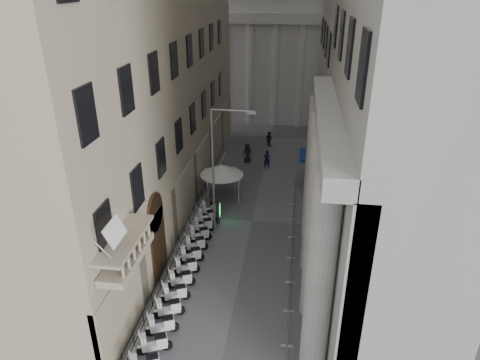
# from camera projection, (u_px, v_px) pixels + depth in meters

# --- Properties ---
(iron_fence) EXTENTS (0.30, 28.00, 1.40)m
(iron_fence) POSITION_uv_depth(u_px,v_px,m) (193.00, 225.00, 31.85)
(iron_fence) COLOR black
(iron_fence) RESTS_ON ground
(blue_awning) EXTENTS (1.60, 3.00, 3.00)m
(blue_awning) POSITION_uv_depth(u_px,v_px,m) (307.00, 185.00, 37.98)
(blue_awning) COLOR navy
(blue_awning) RESTS_ON ground
(scooter_1) EXTENTS (1.51, 1.07, 1.50)m
(scooter_1) POSITION_uv_depth(u_px,v_px,m) (156.00, 352.00, 21.01)
(scooter_1) COLOR silver
(scooter_1) RESTS_ON ground
(scooter_2) EXTENTS (1.51, 1.07, 1.50)m
(scooter_2) POSITION_uv_depth(u_px,v_px,m) (163.00, 333.00, 22.13)
(scooter_2) COLOR silver
(scooter_2) RESTS_ON ground
(scooter_3) EXTENTS (1.51, 1.07, 1.50)m
(scooter_3) POSITION_uv_depth(u_px,v_px,m) (170.00, 316.00, 23.24)
(scooter_3) COLOR silver
(scooter_3) RESTS_ON ground
(scooter_4) EXTENTS (1.51, 1.07, 1.50)m
(scooter_4) POSITION_uv_depth(u_px,v_px,m) (176.00, 301.00, 24.35)
(scooter_4) COLOR silver
(scooter_4) RESTS_ON ground
(scooter_5) EXTENTS (1.51, 1.07, 1.50)m
(scooter_5) POSITION_uv_depth(u_px,v_px,m) (182.00, 287.00, 25.47)
(scooter_5) COLOR silver
(scooter_5) RESTS_ON ground
(scooter_6) EXTENTS (1.51, 1.07, 1.50)m
(scooter_6) POSITION_uv_depth(u_px,v_px,m) (187.00, 274.00, 26.58)
(scooter_6) COLOR silver
(scooter_6) RESTS_ON ground
(scooter_7) EXTENTS (1.51, 1.07, 1.50)m
(scooter_7) POSITION_uv_depth(u_px,v_px,m) (192.00, 262.00, 27.69)
(scooter_7) COLOR silver
(scooter_7) RESTS_ON ground
(scooter_8) EXTENTS (1.51, 1.07, 1.50)m
(scooter_8) POSITION_uv_depth(u_px,v_px,m) (196.00, 251.00, 28.80)
(scooter_8) COLOR silver
(scooter_8) RESTS_ON ground
(scooter_9) EXTENTS (1.51, 1.07, 1.50)m
(scooter_9) POSITION_uv_depth(u_px,v_px,m) (200.00, 241.00, 29.92)
(scooter_9) COLOR silver
(scooter_9) RESTS_ON ground
(scooter_10) EXTENTS (1.51, 1.07, 1.50)m
(scooter_10) POSITION_uv_depth(u_px,v_px,m) (204.00, 232.00, 31.03)
(scooter_10) COLOR silver
(scooter_10) RESTS_ON ground
(scooter_11) EXTENTS (1.51, 1.07, 1.50)m
(scooter_11) POSITION_uv_depth(u_px,v_px,m) (207.00, 223.00, 32.14)
(scooter_11) COLOR silver
(scooter_11) RESTS_ON ground
(scooter_12) EXTENTS (1.51, 1.07, 1.50)m
(scooter_12) POSITION_uv_depth(u_px,v_px,m) (210.00, 215.00, 33.26)
(scooter_12) COLOR silver
(scooter_12) RESTS_ON ground
(barrier_1) EXTENTS (0.60, 2.40, 1.10)m
(barrier_1) POSITION_uv_depth(u_px,v_px,m) (288.00, 328.00, 22.47)
(barrier_1) COLOR #A3A5AA
(barrier_1) RESTS_ON ground
(barrier_2) EXTENTS (0.60, 2.40, 1.10)m
(barrier_2) POSITION_uv_depth(u_px,v_px,m) (289.00, 296.00, 24.71)
(barrier_2) COLOR #A3A5AA
(barrier_2) RESTS_ON ground
(barrier_3) EXTENTS (0.60, 2.40, 1.10)m
(barrier_3) POSITION_uv_depth(u_px,v_px,m) (291.00, 270.00, 26.95)
(barrier_3) COLOR #A3A5AA
(barrier_3) RESTS_ON ground
(barrier_4) EXTENTS (0.60, 2.40, 1.10)m
(barrier_4) POSITION_uv_depth(u_px,v_px,m) (292.00, 248.00, 29.19)
(barrier_4) COLOR #A3A5AA
(barrier_4) RESTS_ON ground
(barrier_5) EXTENTS (0.60, 2.40, 1.10)m
(barrier_5) POSITION_uv_depth(u_px,v_px,m) (293.00, 228.00, 31.43)
(barrier_5) COLOR #A3A5AA
(barrier_5) RESTS_ON ground
(barrier_6) EXTENTS (0.60, 2.40, 1.10)m
(barrier_6) POSITION_uv_depth(u_px,v_px,m) (293.00, 212.00, 33.67)
(barrier_6) COLOR #A3A5AA
(barrier_6) RESTS_ON ground
(barrier_7) EXTENTS (0.60, 2.40, 1.10)m
(barrier_7) POSITION_uv_depth(u_px,v_px,m) (294.00, 197.00, 35.91)
(barrier_7) COLOR #A3A5AA
(barrier_7) RESTS_ON ground
(barrier_8) EXTENTS (0.60, 2.40, 1.10)m
(barrier_8) POSITION_uv_depth(u_px,v_px,m) (295.00, 184.00, 38.15)
(barrier_8) COLOR #A3A5AA
(barrier_8) RESTS_ON ground
(security_tent) EXTENTS (3.58, 3.58, 2.91)m
(security_tent) POSITION_uv_depth(u_px,v_px,m) (226.00, 172.00, 34.74)
(security_tent) COLOR silver
(security_tent) RESTS_ON ground
(street_lamp) EXTENTS (3.00, 0.40, 9.21)m
(street_lamp) POSITION_uv_depth(u_px,v_px,m) (219.00, 162.00, 28.51)
(street_lamp) COLOR gray
(street_lamp) RESTS_ON ground
(info_kiosk) EXTENTS (0.32, 0.78, 1.62)m
(info_kiosk) POSITION_uv_depth(u_px,v_px,m) (218.00, 212.00, 31.99)
(info_kiosk) COLOR black
(info_kiosk) RESTS_ON ground
(pedestrian_a) EXTENTS (0.76, 0.60, 1.83)m
(pedestrian_a) POSITION_uv_depth(u_px,v_px,m) (267.00, 159.00, 41.08)
(pedestrian_a) COLOR black
(pedestrian_a) RESTS_ON ground
(pedestrian_b) EXTENTS (1.01, 0.96, 1.65)m
(pedestrian_b) POSITION_uv_depth(u_px,v_px,m) (269.00, 139.00, 46.64)
(pedestrian_b) COLOR black
(pedestrian_b) RESTS_ON ground
(pedestrian_c) EXTENTS (1.13, 1.04, 1.93)m
(pedestrian_c) POSITION_uv_depth(u_px,v_px,m) (247.00, 153.00, 42.44)
(pedestrian_c) COLOR black
(pedestrian_c) RESTS_ON ground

